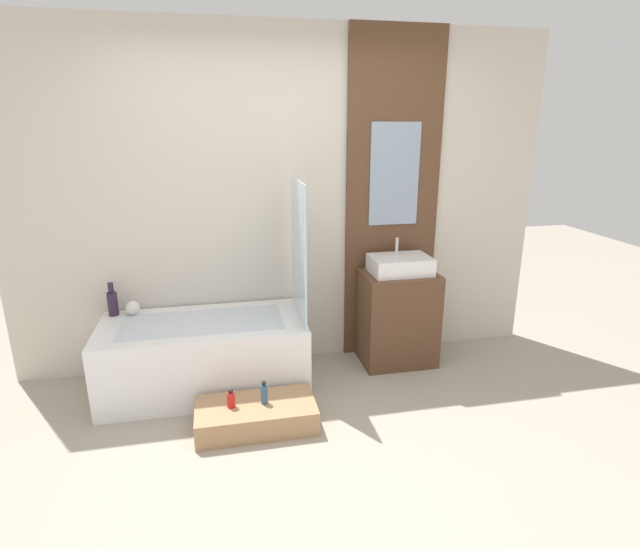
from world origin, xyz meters
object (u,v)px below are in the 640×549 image
(bathtub, at_px, (205,355))
(sink, at_px, (400,265))
(vase_tall_dark, at_px, (113,302))
(bottle_soap_primary, at_px, (231,399))
(vase_round_light, at_px, (133,308))
(bottle_soap_secondary, at_px, (264,394))
(wooden_step_bench, at_px, (256,415))

(bathtub, height_order, sink, sink)
(vase_tall_dark, height_order, bottle_soap_primary, vase_tall_dark)
(vase_round_light, relative_size, bottle_soap_primary, 0.84)
(sink, bearing_deg, vase_round_light, 176.32)
(vase_tall_dark, height_order, vase_round_light, vase_tall_dark)
(bottle_soap_primary, bearing_deg, bathtub, 105.81)
(vase_tall_dark, xyz_separation_m, vase_round_light, (0.14, -0.02, -0.05))
(sink, height_order, bottle_soap_secondary, sink)
(vase_tall_dark, relative_size, vase_round_light, 2.42)
(bathtub, distance_m, bottle_soap_secondary, 0.69)
(vase_tall_dark, distance_m, bottle_soap_secondary, 1.39)
(sink, xyz_separation_m, vase_tall_dark, (-2.18, 0.15, -0.20))
(bottle_soap_secondary, bearing_deg, bottle_soap_primary, 180.00)
(sink, distance_m, vase_round_light, 2.06)
(bathtub, bearing_deg, wooden_step_bench, -61.28)
(wooden_step_bench, bearing_deg, sink, 30.10)
(vase_round_light, bearing_deg, vase_tall_dark, 173.50)
(bathtub, xyz_separation_m, vase_round_light, (-0.51, 0.25, 0.31))
(vase_round_light, xyz_separation_m, bottle_soap_primary, (0.67, -0.84, -0.36))
(bottle_soap_secondary, bearing_deg, vase_tall_dark, 140.16)
(sink, xyz_separation_m, bottle_soap_secondary, (-1.16, -0.71, -0.60))
(sink, xyz_separation_m, bottle_soap_primary, (-1.37, -0.71, -0.61))
(bottle_soap_primary, relative_size, bottle_soap_secondary, 0.79)
(sink, relative_size, bottle_soap_primary, 3.75)
(bathtub, relative_size, bottle_soap_primary, 11.81)
(bathtub, xyz_separation_m, sink, (1.54, 0.12, 0.56))
(bottle_soap_primary, bearing_deg, vase_round_light, 128.77)
(bottle_soap_primary, height_order, bottle_soap_secondary, bottle_soap_secondary)
(bottle_soap_secondary, bearing_deg, sink, 31.33)
(bathtub, bearing_deg, vase_tall_dark, 157.27)
(vase_tall_dark, bearing_deg, bottle_soap_secondary, -39.84)
(vase_round_light, height_order, bottle_soap_primary, vase_round_light)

